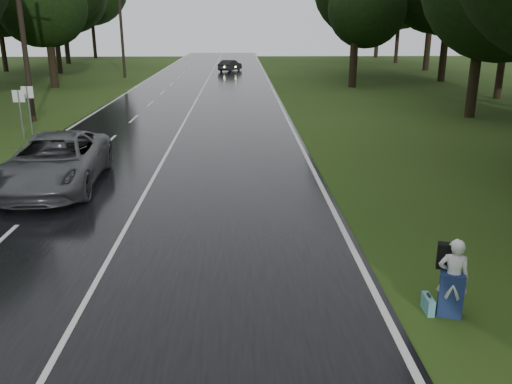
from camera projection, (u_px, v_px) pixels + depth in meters
ground at (98, 280)px, 11.36m from camera, size 160.00×160.00×0.00m
road at (186, 119)px, 30.39m from camera, size 12.00×140.00×0.04m
lane_center at (186, 118)px, 30.39m from camera, size 0.12×140.00×0.01m
grey_car at (55, 161)px, 17.54m from camera, size 3.23×6.36×1.72m
far_car at (230, 65)px, 60.00m from camera, size 2.74×4.00×1.25m
hitchhiker at (452, 280)px, 9.82m from camera, size 0.66×0.63×1.56m
suitcase at (428, 304)px, 10.09m from camera, size 0.14×0.46×0.32m
utility_pole_mid at (34, 121)px, 29.71m from camera, size 1.80×0.28×10.85m
utility_pole_far at (125, 78)px, 53.41m from camera, size 1.80×0.28×10.33m
road_sign_a at (24, 139)px, 25.17m from camera, size 0.55×0.10×2.31m
road_sign_b at (33, 135)px, 26.20m from camera, size 0.57×0.10×2.36m
tree_left_e at (55, 88)px, 45.25m from camera, size 7.84×7.84×12.25m
tree_left_f at (61, 73)px, 57.90m from camera, size 11.65×11.65×18.20m
tree_right_d at (469, 117)px, 31.09m from camera, size 8.16×8.16×12.76m
tree_right_e at (352, 87)px, 45.55m from camera, size 7.57×7.57×11.84m
tree_right_f at (352, 76)px, 55.16m from camera, size 9.73×9.73×15.21m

